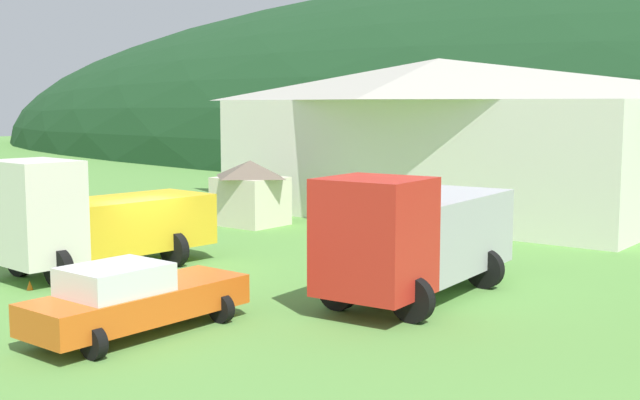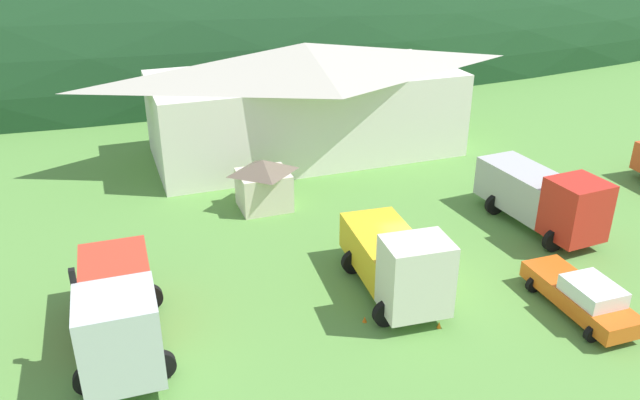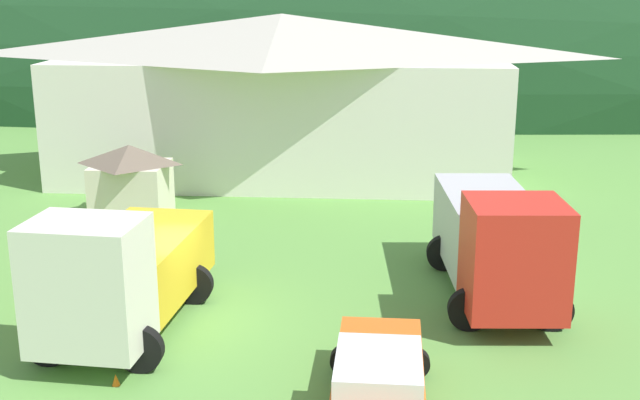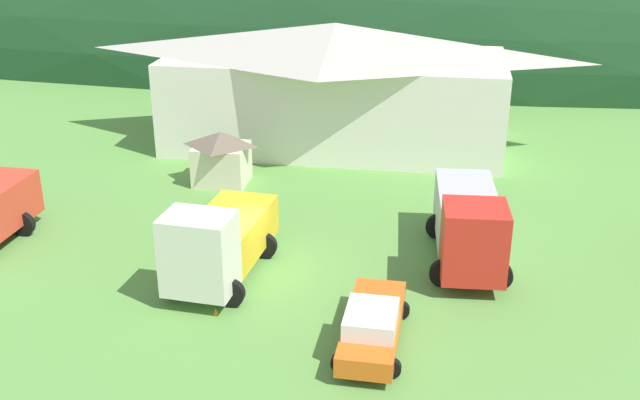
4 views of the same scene
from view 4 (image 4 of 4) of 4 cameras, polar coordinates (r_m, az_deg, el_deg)
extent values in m
plane|color=#5B9342|center=(30.93, -4.34, -5.24)|extent=(200.00, 200.00, 0.00)
ellipsoid|color=#193D1E|center=(84.52, 4.82, 12.78)|extent=(176.50, 60.00, 34.68)
cube|color=white|center=(44.97, 1.14, 7.50)|extent=(19.38, 8.50, 5.34)
pyramid|color=#B7B2A3|center=(44.16, 1.18, 12.02)|extent=(20.93, 9.18, 1.87)
cube|color=beige|center=(39.64, -7.43, 2.69)|extent=(2.66, 2.35, 2.05)
pyramid|color=#6B5B4C|center=(39.19, -7.53, 4.59)|extent=(2.87, 2.54, 0.72)
cylinder|color=black|center=(36.02, -21.51, -1.69)|extent=(1.10, 0.30, 1.10)
cube|color=silver|center=(27.92, -9.08, -3.99)|extent=(2.67, 2.12, 3.00)
cube|color=black|center=(27.56, -9.24, -2.85)|extent=(1.47, 1.64, 0.96)
cube|color=gold|center=(31.00, -6.66, -2.42)|extent=(2.89, 4.95, 1.65)
cylinder|color=black|center=(28.24, -6.79, -6.97)|extent=(1.10, 0.30, 1.10)
cylinder|color=black|center=(29.04, -10.94, -6.37)|extent=(1.10, 0.30, 1.10)
cylinder|color=black|center=(31.62, -4.25, -3.46)|extent=(1.10, 0.30, 1.10)
cylinder|color=black|center=(32.33, -8.02, -3.02)|extent=(1.10, 0.30, 1.10)
cube|color=red|center=(29.23, 11.51, -3.08)|extent=(2.55, 2.44, 2.84)
cube|color=black|center=(28.86, 11.63, -2.06)|extent=(1.41, 1.91, 0.91)
cube|color=#B2B2B7|center=(32.66, 10.90, -0.91)|extent=(2.73, 5.09, 2.11)
cylinder|color=black|center=(30.00, 13.30, -5.59)|extent=(1.10, 0.30, 1.10)
cylinder|color=black|center=(29.77, 9.28, -5.48)|extent=(1.10, 0.30, 1.10)
cylinder|color=black|center=(33.87, 12.44, -2.11)|extent=(1.10, 0.30, 1.10)
cylinder|color=black|center=(33.67, 8.90, -1.99)|extent=(1.10, 0.30, 1.10)
cube|color=orange|center=(25.92, 4.00, -9.44)|extent=(1.91, 5.31, 0.70)
cube|color=silver|center=(25.04, 3.87, -8.92)|extent=(1.71, 2.14, 0.62)
cylinder|color=black|center=(24.57, 5.34, -12.49)|extent=(0.68, 0.24, 0.68)
cylinder|color=black|center=(24.71, 1.62, -12.15)|extent=(0.68, 0.24, 0.68)
cylinder|color=black|center=(27.58, 6.07, -8.23)|extent=(0.68, 0.24, 0.68)
cylinder|color=black|center=(27.70, 2.78, -7.97)|extent=(0.68, 0.24, 0.68)
cone|color=orange|center=(29.91, -11.84, -6.74)|extent=(0.36, 0.36, 0.49)
cone|color=orange|center=(28.05, -7.84, -8.57)|extent=(0.36, 0.36, 0.54)
camera|label=1|loc=(18.59, 51.40, -17.00)|focal=45.52mm
camera|label=2|loc=(19.61, -66.78, 10.64)|focal=35.52mm
camera|label=3|loc=(9.38, -4.80, -15.25)|focal=45.03mm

